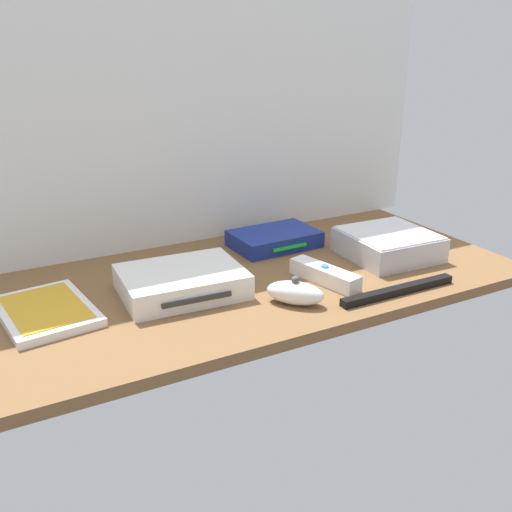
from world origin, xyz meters
TOP-DOWN VIEW (x-y plane):
  - ground_plane at (0.00, 0.00)cm, footprint 100.00×48.00cm
  - back_wall at (0.00, 24.60)cm, footprint 110.00×1.20cm
  - game_console at (-15.30, -0.78)cm, footprint 21.96×17.50cm
  - mini_computer at (28.85, -3.79)cm, footprint 17.76×17.76cm
  - game_case at (-38.07, 1.67)cm, footprint 15.67×20.42cm
  - network_router at (11.27, 12.52)cm, footprint 18.34×12.77cm
  - remote_wand at (9.66, -8.78)cm, footprint 6.84×15.23cm
  - remote_nunchuk at (0.28, -13.95)cm, footprint 9.95×10.38cm
  - sensor_bar at (18.12, -19.32)cm, footprint 24.02×2.02cm

SIDE VIEW (x-z plane):
  - ground_plane at x=0.00cm, z-range -2.00..0.00cm
  - sensor_bar at x=18.12cm, z-range 0.00..1.40cm
  - game_case at x=-38.07cm, z-range -0.02..1.54cm
  - remote_wand at x=9.66cm, z-range -0.19..3.21cm
  - network_router at x=11.27cm, z-range 0.00..3.40cm
  - remote_nunchuk at x=0.28cm, z-range -0.51..4.59cm
  - game_console at x=-15.30cm, z-range 0.00..4.40cm
  - mini_computer at x=28.85cm, z-range -0.01..5.29cm
  - back_wall at x=0.00cm, z-range 0.00..64.00cm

